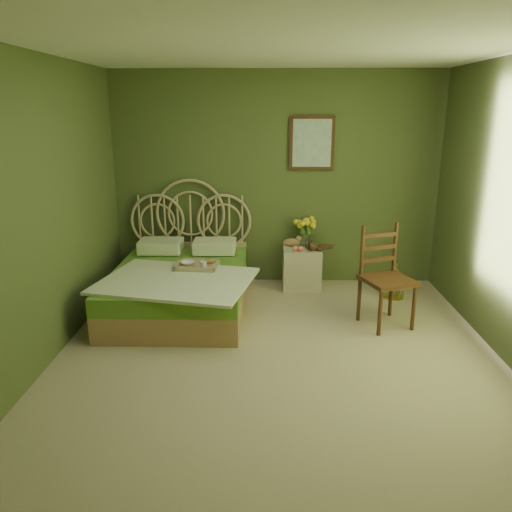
{
  "coord_description": "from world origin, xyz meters",
  "views": [
    {
      "loc": [
        -0.1,
        -3.92,
        2.15
      ],
      "look_at": [
        -0.22,
        1.0,
        0.69
      ],
      "focal_mm": 35.0,
      "sensor_mm": 36.0,
      "label": 1
    }
  ],
  "objects_px": {
    "nightstand": "(302,260)",
    "birdcage": "(394,283)",
    "bed": "(181,283)",
    "chair": "(386,270)"
  },
  "relations": [
    {
      "from": "nightstand",
      "to": "birdcage",
      "type": "height_order",
      "value": "nightstand"
    },
    {
      "from": "bed",
      "to": "birdcage",
      "type": "bearing_deg",
      "value": 8.27
    },
    {
      "from": "chair",
      "to": "bed",
      "type": "bearing_deg",
      "value": 149.98
    },
    {
      "from": "chair",
      "to": "birdcage",
      "type": "relative_size",
      "value": 2.77
    },
    {
      "from": "bed",
      "to": "nightstand",
      "type": "distance_m",
      "value": 1.57
    },
    {
      "from": "birdcage",
      "to": "chair",
      "type": "bearing_deg",
      "value": -111.53
    },
    {
      "from": "birdcage",
      "to": "nightstand",
      "type": "bearing_deg",
      "value": 161.82
    },
    {
      "from": "bed",
      "to": "chair",
      "type": "bearing_deg",
      "value": -9.13
    },
    {
      "from": "bed",
      "to": "chair",
      "type": "distance_m",
      "value": 2.22
    },
    {
      "from": "chair",
      "to": "birdcage",
      "type": "bearing_deg",
      "value": 47.59
    }
  ]
}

